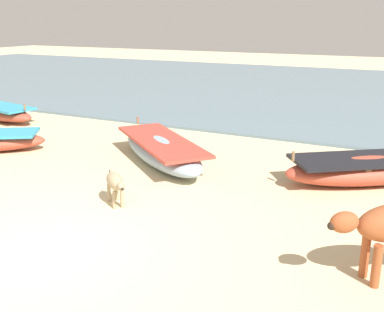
# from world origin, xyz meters

# --- Properties ---
(ground) EXTENTS (80.00, 80.00, 0.00)m
(ground) POSITION_xyz_m (0.00, 0.00, 0.00)
(ground) COLOR beige
(sea_water) EXTENTS (60.00, 20.00, 0.08)m
(sea_water) POSITION_xyz_m (0.00, 17.89, 0.04)
(sea_water) COLOR slate
(sea_water) RESTS_ON ground
(fishing_boat_3) EXTENTS (3.79, 3.39, 0.77)m
(fishing_boat_3) POSITION_xyz_m (-0.60, 4.68, 0.31)
(fishing_boat_3) COLOR #8CA5B7
(fishing_boat_3) RESTS_ON ground
(fishing_boat_5) EXTENTS (3.59, 3.06, 0.77)m
(fishing_boat_5) POSITION_xyz_m (3.98, 5.34, 0.31)
(fishing_boat_5) COLOR #B74733
(fishing_boat_5) RESTS_ON ground
(calf_near_dun) EXTENTS (0.81, 0.73, 0.61)m
(calf_near_dun) POSITION_xyz_m (-0.01, 2.00, 0.44)
(calf_near_dun) COLOR tan
(calf_near_dun) RESTS_ON ground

